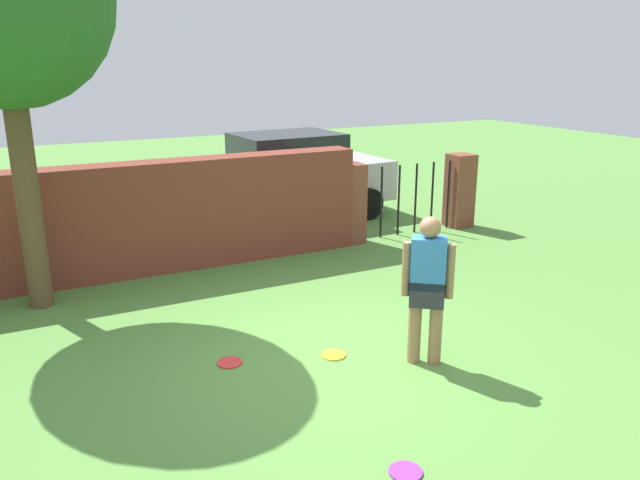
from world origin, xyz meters
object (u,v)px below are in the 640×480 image
Objects in this scene: person at (427,284)px; frisbee_red at (230,363)px; tree at (1,0)px; car at (287,177)px; frisbee_purple at (405,472)px; frisbee_yellow at (333,355)px.

frisbee_red is (-1.88, 0.92, -0.89)m from person.
tree is at bearing 172.15° from person.
car is 6.32m from frisbee_red.
car is at bearing 60.01° from frisbee_red.
frisbee_red is at bearing 104.82° from frisbee_purple.
car is 6.19m from frisbee_yellow.
car is (4.81, 2.73, -2.93)m from tree.
person is at bearing 49.76° from frisbee_purple.
tree is 6.75m from frisbee_purple.
tree is 3.16× the size of person.
frisbee_yellow is at bearing -47.83° from tree.
frisbee_purple is at bearing -75.18° from frisbee_red.
frisbee_yellow is at bearing -177.96° from person.
frisbee_purple is at bearing -65.60° from tree.
frisbee_red is at bearing -168.42° from person.
frisbee_red is at bearing -123.41° from car.
person is 0.38× the size of car.
tree is 18.95× the size of frisbee_purple.
person reaches higher than frisbee_purple.
person is 6.00× the size of frisbee_purple.
frisbee_purple is at bearing -102.38° from frisbee_yellow.
frisbee_yellow is (-0.80, 0.57, -0.89)m from person.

